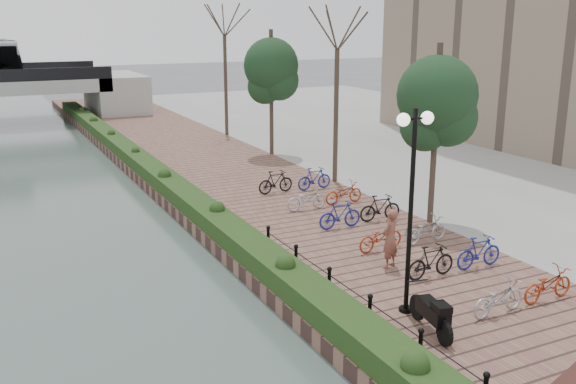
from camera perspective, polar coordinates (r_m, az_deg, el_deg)
promenade at (r=29.63m, az=-4.01°, el=0.32°), size 8.00×75.00×0.50m
inland_pavement at (r=38.46m, az=18.65°, el=2.97°), size 24.00×75.00×0.50m
hedge at (r=30.78m, az=-11.67°, el=1.66°), size 1.10×56.00×0.60m
chain_fence at (r=15.39m, az=9.37°, el=-11.78°), size 0.10×14.10×0.70m
lamppost at (r=15.83m, az=11.03°, el=1.96°), size 1.02×0.32×5.23m
motorcycle at (r=15.89m, az=12.58°, el=-10.31°), size 0.85×1.78×1.07m
pedestrian at (r=19.50m, az=9.05°, el=-4.10°), size 0.79×0.67×1.84m
bicycle_parking at (r=22.49m, az=8.30°, el=-2.66°), size 2.40×14.69×1.00m
street_trees at (r=26.61m, az=7.93°, el=6.10°), size 3.20×37.12×6.80m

